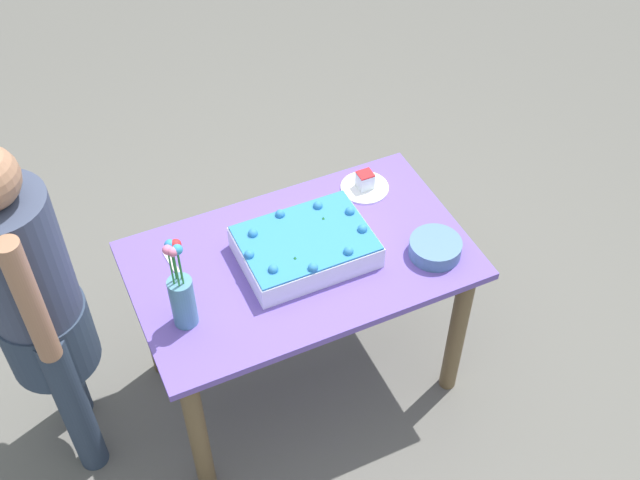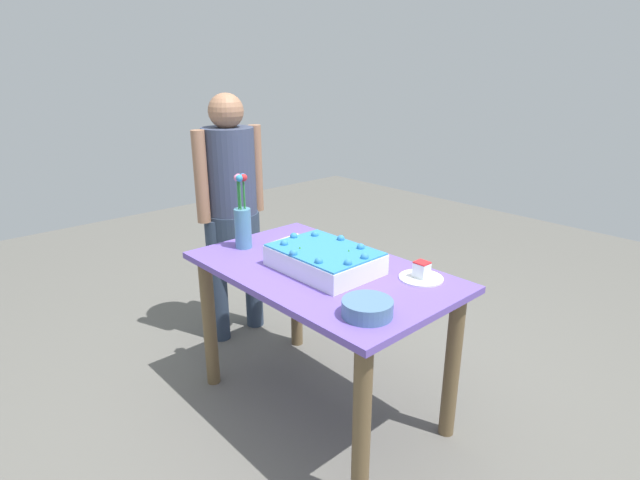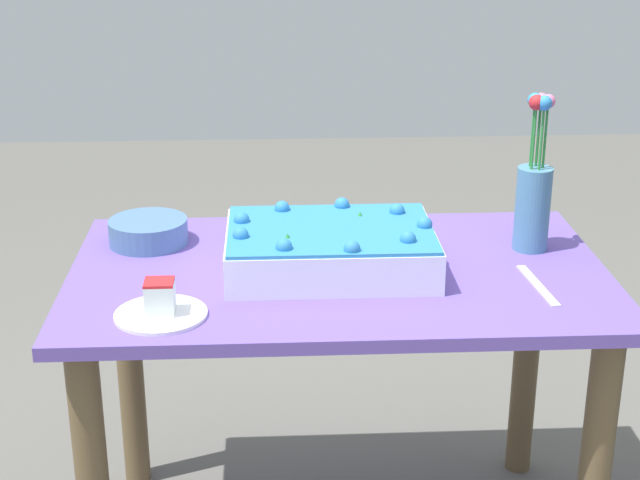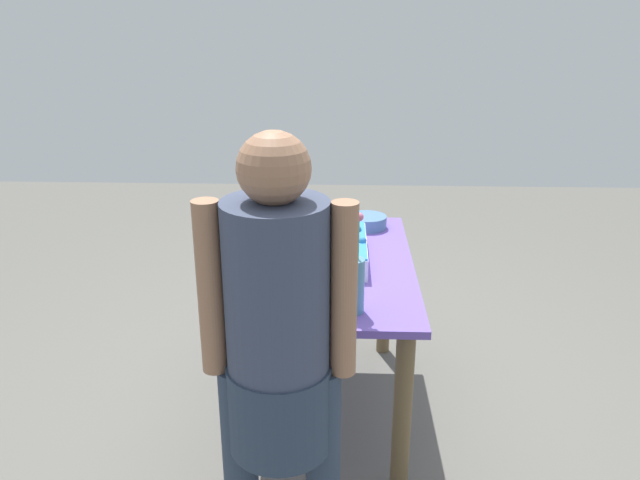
{
  "view_description": "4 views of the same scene",
  "coord_description": "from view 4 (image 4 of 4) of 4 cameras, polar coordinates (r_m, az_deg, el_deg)",
  "views": [
    {
      "loc": [
        0.77,
        1.83,
        2.91
      ],
      "look_at": [
        -0.08,
        -0.0,
        0.81
      ],
      "focal_mm": 45.0,
      "sensor_mm": 36.0,
      "label": 1
    },
    {
      "loc": [
        -1.56,
        1.43,
        1.62
      ],
      "look_at": [
        0.03,
        -0.02,
        0.87
      ],
      "focal_mm": 28.0,
      "sensor_mm": 36.0,
      "label": 2
    },
    {
      "loc": [
        -0.15,
        -2.08,
        1.61
      ],
      "look_at": [
        -0.05,
        -0.07,
        0.85
      ],
      "focal_mm": 55.0,
      "sensor_mm": 36.0,
      "label": 3
    },
    {
      "loc": [
        2.5,
        0.06,
        1.78
      ],
      "look_at": [
        0.06,
        -0.03,
        0.87
      ],
      "focal_mm": 35.0,
      "sensor_mm": 36.0,
      "label": 4
    }
  ],
  "objects": [
    {
      "name": "ground_plane",
      "position": [
        3.07,
        0.6,
        -15.05
      ],
      "size": [
        8.0,
        8.0,
        0.0
      ],
      "primitive_type": "plane",
      "color": "#5D5B55"
    },
    {
      "name": "dining_table",
      "position": [
        2.76,
        0.65,
        -4.71
      ],
      "size": [
        1.23,
        0.74,
        0.75
      ],
      "color": "#664DAC",
      "rests_on": "ground_plane"
    },
    {
      "name": "sheet_cake",
      "position": [
        2.7,
        0.76,
        -0.82
      ],
      "size": [
        0.47,
        0.34,
        0.12
      ],
      "color": "white",
      "rests_on": "dining_table"
    },
    {
      "name": "serving_plate_with_slice",
      "position": [
        3.07,
        -3.56,
        1.19
      ],
      "size": [
        0.19,
        0.19,
        0.08
      ],
      "color": "white",
      "rests_on": "dining_table"
    },
    {
      "name": "cake_knife",
      "position": [
        2.32,
        -2.7,
        -5.95
      ],
      "size": [
        0.04,
        0.23,
        0.0
      ],
      "primitive_type": "cube",
      "rotation": [
        0.0,
        0.0,
        1.66
      ],
      "color": "silver",
      "rests_on": "dining_table"
    },
    {
      "name": "flower_vase",
      "position": [
        2.22,
        3.03,
        -3.36
      ],
      "size": [
        0.08,
        0.08,
        0.38
      ],
      "color": "teal",
      "rests_on": "dining_table"
    },
    {
      "name": "fruit_bowl",
      "position": [
        3.12,
        4.34,
        1.67
      ],
      "size": [
        0.19,
        0.19,
        0.06
      ],
      "primitive_type": "cylinder",
      "color": "#4B7098",
      "rests_on": "dining_table"
    },
    {
      "name": "person_standing",
      "position": [
        1.84,
        -3.82,
        -9.85
      ],
      "size": [
        0.31,
        0.45,
        1.49
      ],
      "rotation": [
        0.0,
        0.0,
        3.14
      ],
      "color": "#2B384D",
      "rests_on": "ground_plane"
    }
  ]
}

